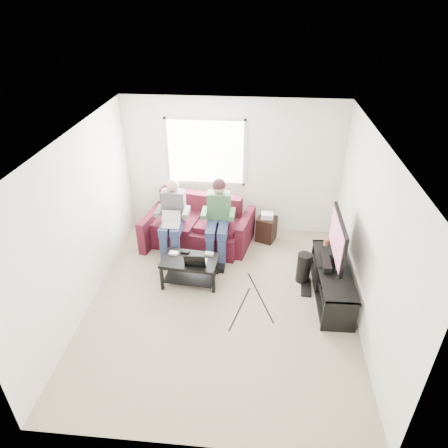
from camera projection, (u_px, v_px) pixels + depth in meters
The scene contains 26 objects.
floor at pixel (221, 303), 6.17m from camera, with size 4.50×4.50×0.00m, color tan.
ceiling at pixel (220, 141), 4.83m from camera, with size 4.50×4.50×0.00m, color white.
wall_back at pixel (233, 168), 7.42m from camera, with size 4.50×4.50×0.00m, color white.
wall_front at pixel (195, 364), 3.58m from camera, with size 4.50×4.50×0.00m, color white.
wall_left at pixel (81, 225), 5.66m from camera, with size 4.50×4.50×0.00m, color white.
wall_right at pixel (369, 239), 5.34m from camera, with size 4.50×4.50×0.00m, color white.
window at pixel (206, 152), 7.29m from camera, with size 1.48×0.04×1.28m.
sofa at pixel (199, 228), 7.45m from camera, with size 2.08×1.22×0.89m.
person_left at pixel (172, 216), 6.96m from camera, with size 0.40×0.71×1.37m.
person_right at pixel (218, 215), 6.89m from camera, with size 0.40×0.71×1.42m.
laptop_silver at pixel (170, 222), 6.81m from camera, with size 0.32×0.22×0.24m, color silver, non-canonical shape.
coffee_table at pixel (190, 265), 6.45m from camera, with size 0.94×0.63×0.44m.
laptop_black at pixel (196, 257), 6.25m from camera, with size 0.34×0.24×0.24m, color black, non-canonical shape.
controller_a at pixel (174, 253), 6.51m from camera, with size 0.14×0.09×0.04m, color silver.
controller_b at pixel (185, 252), 6.55m from camera, with size 0.14×0.09×0.04m, color black.
controller_c at pixel (209, 254), 6.49m from camera, with size 0.14×0.09×0.04m, color gray.
tv_stand at pixel (332, 283), 6.20m from camera, with size 0.50×1.59×0.53m.
tv at pixel (338, 240), 5.90m from camera, with size 0.12×1.10×0.81m.
soundbar at pixel (326, 262), 6.12m from camera, with size 0.12×0.50×0.10m, color black.
drink_cup at pixel (326, 242), 6.56m from camera, with size 0.08×0.08×0.12m, color #A76B48.
console_white at pixel (336, 297), 5.82m from camera, with size 0.30×0.22×0.06m, color silver.
console_grey at pixel (330, 268), 6.41m from camera, with size 0.34×0.26×0.08m, color gray.
console_black at pixel (333, 282), 6.12m from camera, with size 0.38×0.30×0.07m, color black.
subwoofer at pixel (304, 268), 6.51m from camera, with size 0.23×0.23×0.52m, color black.
keyboard_floor at pixel (306, 287), 6.48m from camera, with size 0.16×0.48×0.03m, color black.
end_table at pixel (266, 228), 7.57m from camera, with size 0.33×0.33×0.58m.
Camera 1 is at (0.48, -4.64, 4.22)m, focal length 32.00 mm.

